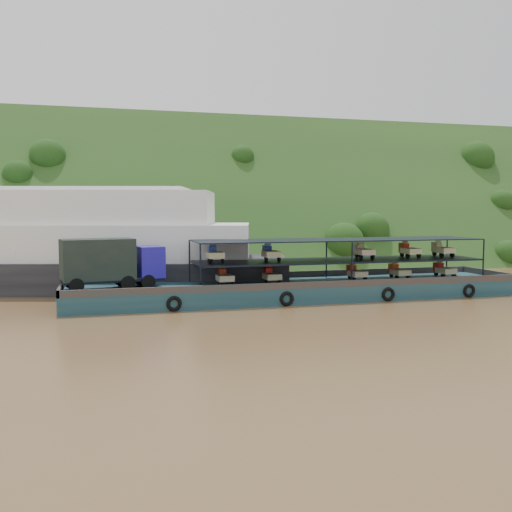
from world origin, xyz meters
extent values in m
plane|color=brown|center=(0.00, 0.00, 0.00)|extent=(160.00, 160.00, 0.00)
cube|color=#1A3C15|center=(0.00, 36.00, 0.00)|extent=(140.00, 39.60, 39.60)
cube|color=#12343F|center=(0.81, 1.24, 0.60)|extent=(35.00, 7.00, 1.20)
cube|color=#592D19|center=(0.81, 4.64, 1.45)|extent=(35.00, 0.20, 0.50)
cube|color=#592D19|center=(0.81, -2.16, 1.45)|extent=(35.00, 0.20, 0.50)
cube|color=#592D19|center=(18.21, 1.24, 1.45)|extent=(0.20, 7.00, 0.50)
cube|color=#592D19|center=(-16.59, 1.24, 1.45)|extent=(0.20, 7.00, 0.50)
torus|color=black|center=(-9.19, -2.31, 0.55)|extent=(1.06, 0.26, 1.06)
torus|color=black|center=(-1.19, -2.31, 0.55)|extent=(1.06, 0.26, 1.06)
torus|color=black|center=(6.81, -2.31, 0.55)|extent=(1.06, 0.26, 1.06)
torus|color=black|center=(13.81, -2.31, 0.55)|extent=(1.06, 0.26, 1.06)
cylinder|color=black|center=(-15.53, -0.07, 1.72)|extent=(1.08, 0.54, 1.03)
cylinder|color=black|center=(-15.91, 2.07, 1.72)|extent=(1.08, 0.54, 1.03)
cylinder|color=black|center=(-12.07, 0.55, 1.72)|extent=(1.08, 0.54, 1.03)
cylinder|color=black|center=(-12.46, 2.69, 1.72)|extent=(1.08, 0.54, 1.03)
cylinder|color=black|center=(-10.65, 0.81, 1.72)|extent=(1.08, 0.54, 1.03)
cylinder|color=black|center=(-11.03, 2.94, 1.72)|extent=(1.08, 0.54, 1.03)
cube|color=black|center=(-13.08, 1.47, 1.87)|extent=(7.31, 3.48, 0.21)
cube|color=#20179F|center=(-10.44, 1.95, 3.06)|extent=(2.17, 2.75, 2.27)
cube|color=black|center=(-9.57, 2.11, 3.47)|extent=(0.43, 2.04, 0.93)
cube|color=black|center=(-14.09, 1.29, 3.37)|extent=(5.32, 3.32, 2.89)
cube|color=black|center=(4.31, 1.24, 2.86)|extent=(23.00, 5.00, 0.12)
cube|color=black|center=(4.31, 1.24, 4.50)|extent=(23.00, 5.00, 0.08)
cylinder|color=black|center=(-7.19, -1.26, 2.85)|extent=(0.12, 0.12, 3.30)
cylinder|color=black|center=(-7.19, 3.74, 2.85)|extent=(0.12, 0.12, 3.30)
cylinder|color=black|center=(4.31, -1.26, 2.85)|extent=(0.12, 0.12, 3.30)
cylinder|color=black|center=(4.31, 3.74, 2.85)|extent=(0.12, 0.12, 3.30)
cylinder|color=black|center=(15.81, -1.26, 2.85)|extent=(0.12, 0.12, 3.30)
cylinder|color=black|center=(15.81, 3.74, 2.85)|extent=(0.12, 0.12, 3.30)
cylinder|color=black|center=(-4.99, 2.29, 1.46)|extent=(0.12, 0.52, 0.52)
cylinder|color=black|center=(-5.49, 0.49, 1.46)|extent=(0.14, 0.52, 0.52)
cylinder|color=black|center=(-4.49, 0.49, 1.46)|extent=(0.14, 0.52, 0.52)
cube|color=beige|center=(-4.99, 0.84, 1.80)|extent=(1.15, 1.50, 0.44)
cube|color=#AC280B|center=(-4.99, 1.99, 1.98)|extent=(0.55, 0.80, 0.80)
cube|color=#AC280B|center=(-4.99, 1.79, 2.48)|extent=(0.50, 0.10, 0.10)
cylinder|color=black|center=(-1.33, 2.29, 1.46)|extent=(0.12, 0.52, 0.52)
cylinder|color=black|center=(-1.83, 0.49, 1.46)|extent=(0.14, 0.52, 0.52)
cylinder|color=black|center=(-0.83, 0.49, 1.46)|extent=(0.14, 0.52, 0.52)
cube|color=tan|center=(-1.33, 0.84, 1.80)|extent=(1.15, 1.50, 0.44)
cube|color=red|center=(-1.33, 1.99, 1.98)|extent=(0.55, 0.80, 0.80)
cube|color=red|center=(-1.33, 1.79, 2.48)|extent=(0.50, 0.10, 0.10)
cylinder|color=black|center=(5.77, 2.29, 1.46)|extent=(0.12, 0.52, 0.52)
cylinder|color=black|center=(5.27, 0.49, 1.46)|extent=(0.14, 0.52, 0.52)
cylinder|color=black|center=(6.27, 0.49, 1.46)|extent=(0.14, 0.52, 0.52)
cube|color=#CCB690|center=(5.77, 0.84, 1.80)|extent=(1.15, 1.50, 0.44)
cube|color=red|center=(5.77, 1.99, 1.98)|extent=(0.55, 0.80, 0.80)
cube|color=red|center=(5.77, 1.79, 2.48)|extent=(0.50, 0.10, 0.10)
cylinder|color=black|center=(9.57, 2.29, 1.46)|extent=(0.12, 0.52, 0.52)
cylinder|color=black|center=(9.07, 0.49, 1.46)|extent=(0.14, 0.52, 0.52)
cylinder|color=black|center=(10.07, 0.49, 1.46)|extent=(0.14, 0.52, 0.52)
cube|color=#C0B787|center=(9.57, 0.84, 1.80)|extent=(1.15, 1.50, 0.44)
cube|color=red|center=(9.57, 1.99, 1.98)|extent=(0.55, 0.80, 0.80)
cube|color=red|center=(9.57, 1.79, 2.48)|extent=(0.50, 0.10, 0.10)
cylinder|color=black|center=(13.82, 2.29, 1.46)|extent=(0.12, 0.52, 0.52)
cylinder|color=black|center=(13.32, 0.49, 1.46)|extent=(0.14, 0.52, 0.52)
cylinder|color=black|center=(14.32, 0.49, 1.46)|extent=(0.14, 0.52, 0.52)
cube|color=beige|center=(13.82, 0.84, 1.80)|extent=(1.15, 1.50, 0.44)
cube|color=#B30B0E|center=(13.82, 1.99, 1.98)|extent=(0.55, 0.80, 0.80)
cube|color=#B30B0E|center=(13.82, 1.79, 2.48)|extent=(0.50, 0.10, 0.10)
cylinder|color=black|center=(-5.74, 2.29, 3.18)|extent=(0.12, 0.52, 0.52)
cylinder|color=black|center=(-6.24, 0.49, 3.18)|extent=(0.14, 0.52, 0.52)
cylinder|color=black|center=(-5.24, 0.49, 3.18)|extent=(0.14, 0.52, 0.52)
cube|color=beige|center=(-5.74, 0.84, 3.52)|extent=(1.15, 1.50, 0.44)
cube|color=navy|center=(-5.74, 1.99, 3.70)|extent=(0.55, 0.80, 0.80)
cube|color=navy|center=(-5.74, 1.79, 4.20)|extent=(0.50, 0.10, 0.10)
cylinder|color=black|center=(-1.39, 2.29, 3.18)|extent=(0.12, 0.52, 0.52)
cylinder|color=black|center=(-1.89, 0.49, 3.18)|extent=(0.14, 0.52, 0.52)
cylinder|color=black|center=(-0.89, 0.49, 3.18)|extent=(0.14, 0.52, 0.52)
cube|color=#C0BB87|center=(-1.39, 0.84, 3.52)|extent=(1.15, 1.50, 0.44)
cube|color=#1A269C|center=(-1.39, 1.99, 3.70)|extent=(0.55, 0.80, 0.80)
cube|color=#1A269C|center=(-1.39, 1.79, 4.20)|extent=(0.50, 0.10, 0.10)
cylinder|color=black|center=(6.38, 2.29, 3.18)|extent=(0.12, 0.52, 0.52)
cylinder|color=black|center=(5.88, 0.49, 3.18)|extent=(0.14, 0.52, 0.52)
cylinder|color=black|center=(6.88, 0.49, 3.18)|extent=(0.14, 0.52, 0.52)
cube|color=beige|center=(6.38, 0.84, 3.52)|extent=(1.15, 1.50, 0.44)
cube|color=beige|center=(6.38, 1.99, 3.70)|extent=(0.55, 0.80, 0.80)
cube|color=beige|center=(6.38, 1.79, 4.20)|extent=(0.50, 0.10, 0.10)
cylinder|color=black|center=(10.51, 2.29, 3.18)|extent=(0.12, 0.52, 0.52)
cylinder|color=black|center=(10.01, 0.49, 3.18)|extent=(0.14, 0.52, 0.52)
cylinder|color=black|center=(11.01, 0.49, 3.18)|extent=(0.14, 0.52, 0.52)
cube|color=beige|center=(10.51, 0.84, 3.52)|extent=(1.15, 1.50, 0.44)
cube|color=red|center=(10.51, 1.99, 3.70)|extent=(0.55, 0.80, 0.80)
cube|color=red|center=(10.51, 1.79, 4.20)|extent=(0.50, 0.10, 0.10)
cylinder|color=black|center=(13.61, 2.29, 3.18)|extent=(0.12, 0.52, 0.52)
cylinder|color=black|center=(13.11, 0.49, 3.18)|extent=(0.14, 0.52, 0.52)
cylinder|color=black|center=(14.11, 0.49, 3.18)|extent=(0.14, 0.52, 0.52)
cube|color=beige|center=(13.61, 0.84, 3.52)|extent=(1.15, 1.50, 0.44)
cube|color=beige|center=(13.61, 1.99, 3.70)|extent=(0.55, 0.80, 0.80)
cube|color=beige|center=(13.61, 1.79, 4.20)|extent=(0.50, 0.10, 0.10)
cube|color=black|center=(-19.11, 12.54, 1.30)|extent=(44.55, 21.74, 2.59)
cube|color=white|center=(-19.11, 12.54, 4.11)|extent=(38.01, 19.00, 3.03)
cube|color=white|center=(-19.11, 12.54, 7.03)|extent=(31.47, 16.26, 2.81)
cube|color=white|center=(-19.11, 12.54, 8.59)|extent=(27.01, 14.09, 0.32)
camera|label=1|loc=(-13.95, -40.36, 6.89)|focal=40.00mm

